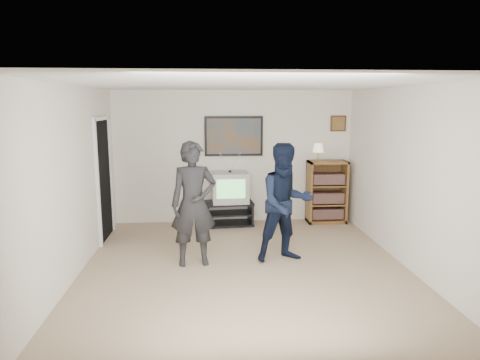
{
  "coord_description": "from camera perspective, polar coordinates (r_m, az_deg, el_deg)",
  "views": [
    {
      "loc": [
        -0.52,
        -5.56,
        2.27
      ],
      "look_at": [
        -0.03,
        0.61,
        1.15
      ],
      "focal_mm": 32.0,
      "sensor_mm": 36.0,
      "label": 1
    }
  ],
  "objects": [
    {
      "name": "room_shell",
      "position": [
        6.01,
        0.48,
        0.5
      ],
      "size": [
        4.51,
        5.0,
        2.51
      ],
      "color": "#816652",
      "rests_on": "ground"
    },
    {
      "name": "media_stand",
      "position": [
        8.06,
        -1.48,
        -4.45
      ],
      "size": [
        0.92,
        0.56,
        0.44
      ],
      "rotation": [
        0.0,
        0.0,
        0.08
      ],
      "color": "black",
      "rests_on": "room_shell"
    },
    {
      "name": "crt_television",
      "position": [
        7.95,
        -1.33,
        -0.95
      ],
      "size": [
        0.68,
        0.58,
        0.56
      ],
      "primitive_type": null,
      "rotation": [
        0.0,
        0.0,
        0.03
      ],
      "color": "#A7A7A2",
      "rests_on": "media_stand"
    },
    {
      "name": "bookshelf",
      "position": [
        8.33,
        11.47,
        -1.55
      ],
      "size": [
        0.72,
        0.41,
        1.19
      ],
      "primitive_type": null,
      "color": "#5A2F1B",
      "rests_on": "room_shell"
    },
    {
      "name": "table_lamp",
      "position": [
        8.14,
        10.38,
        3.65
      ],
      "size": [
        0.21,
        0.21,
        0.34
      ],
      "primitive_type": null,
      "color": "#F0E9B6",
      "rests_on": "bookshelf"
    },
    {
      "name": "person_tall",
      "position": [
        6.0,
        -6.2,
        -3.2
      ],
      "size": [
        0.69,
        0.5,
        1.76
      ],
      "primitive_type": "imported",
      "rotation": [
        0.0,
        0.0,
        0.12
      ],
      "color": "black",
      "rests_on": "room_shell"
    },
    {
      "name": "person_short",
      "position": [
        6.16,
        6.12,
        -3.05
      ],
      "size": [
        0.95,
        0.81,
        1.72
      ],
      "primitive_type": "imported",
      "rotation": [
        0.0,
        0.0,
        0.21
      ],
      "color": "black",
      "rests_on": "room_shell"
    },
    {
      "name": "controller_left",
      "position": [
        6.2,
        -6.41,
        -0.49
      ],
      "size": [
        0.05,
        0.13,
        0.04
      ],
      "primitive_type": "cube",
      "rotation": [
        0.0,
        0.0,
        -0.13
      ],
      "color": "white",
      "rests_on": "person_tall"
    },
    {
      "name": "controller_right",
      "position": [
        6.36,
        5.84,
        -0.2
      ],
      "size": [
        0.05,
        0.13,
        0.04
      ],
      "primitive_type": "cube",
      "rotation": [
        0.0,
        0.0,
        -0.12
      ],
      "color": "white",
      "rests_on": "person_short"
    },
    {
      "name": "poster",
      "position": [
        8.07,
        -0.84,
        5.86
      ],
      "size": [
        1.1,
        0.03,
        0.75
      ],
      "primitive_type": "cube",
      "color": "black",
      "rests_on": "room_shell"
    },
    {
      "name": "air_vent",
      "position": [
        8.04,
        -4.8,
        7.95
      ],
      "size": [
        0.28,
        0.02,
        0.14
      ],
      "primitive_type": "cube",
      "color": "white",
      "rests_on": "room_shell"
    },
    {
      "name": "small_picture",
      "position": [
        8.43,
        12.97,
        7.36
      ],
      "size": [
        0.3,
        0.03,
        0.3
      ],
      "primitive_type": "cube",
      "color": "#422015",
      "rests_on": "room_shell"
    },
    {
      "name": "doorway",
      "position": [
        7.47,
        -17.75,
        -0.02
      ],
      "size": [
        0.03,
        0.85,
        2.0
      ],
      "primitive_type": "cube",
      "color": "black",
      "rests_on": "room_shell"
    }
  ]
}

